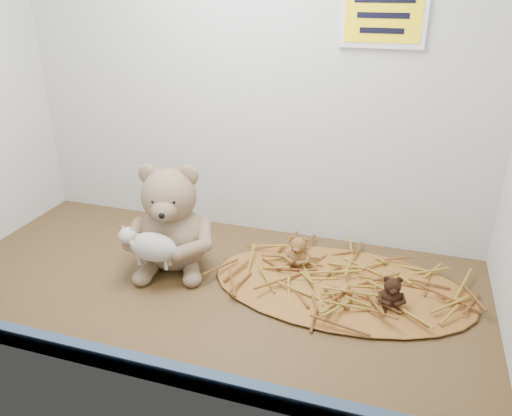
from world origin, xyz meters
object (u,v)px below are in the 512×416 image
(toy_lamb, at_px, (153,247))
(mini_teddy_brown, at_px, (392,291))
(main_teddy, at_px, (171,217))
(mini_teddy_tan, at_px, (299,250))

(toy_lamb, xyz_separation_m, mini_teddy_brown, (0.50, 0.06, -0.05))
(main_teddy, bearing_deg, mini_teddy_tan, -1.70)
(main_teddy, bearing_deg, toy_lamb, -105.42)
(mini_teddy_tan, relative_size, mini_teddy_brown, 1.10)
(mini_teddy_brown, bearing_deg, main_teddy, 165.94)
(main_teddy, bearing_deg, mini_teddy_brown, -18.70)
(mini_teddy_tan, distance_m, mini_teddy_brown, 0.24)
(main_teddy, relative_size, mini_teddy_brown, 3.57)
(toy_lamb, xyz_separation_m, mini_teddy_tan, (0.28, 0.16, -0.05))
(toy_lamb, bearing_deg, main_teddy, 90.00)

